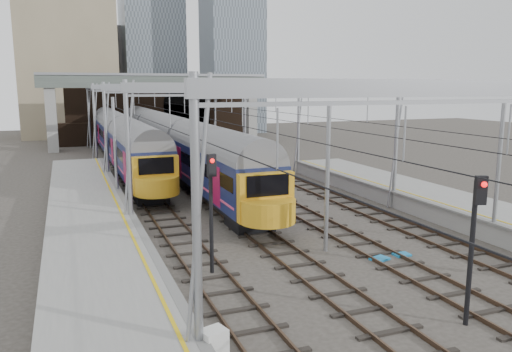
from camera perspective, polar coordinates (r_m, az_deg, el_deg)
name	(u,v)px	position (r m, az deg, el deg)	size (l,w,h in m)	color
ground	(348,265)	(22.40, 10.45, -9.94)	(160.00, 160.00, 0.00)	#38332D
platform_left	(99,263)	(21.58, -17.49, -9.48)	(4.32, 55.00, 1.12)	gray
tracks	(237,195)	(35.53, -2.23, -2.22)	(14.40, 80.00, 0.22)	#4C3828
overhead_line	(210,100)	(40.91, -5.26, 8.63)	(16.80, 80.00, 8.00)	gray
retaining_wall	(160,111)	(70.99, -10.91, 7.32)	(28.00, 2.75, 9.00)	black
overbridge	(157,90)	(64.83, -11.28, 9.65)	(28.00, 3.00, 9.25)	gray
city_skyline	(145,30)	(89.92, -12.52, 15.98)	(37.50, 27.50, 60.00)	tan
train_main	(151,132)	(57.91, -11.90, 4.98)	(3.01, 69.52, 5.11)	black
train_second	(115,134)	(56.64, -15.77, 4.67)	(2.95, 51.12, 5.02)	black
signal_near_left	(211,199)	(20.28, -5.13, -2.67)	(0.39, 0.47, 5.01)	black
signal_near_centre	(474,233)	(17.16, 23.68, -5.97)	(0.39, 0.47, 4.96)	black
relay_cabinet	(214,352)	(14.17, -4.83, -19.42)	(0.65, 0.54, 1.30)	silver
equip_cover_a	(380,259)	(23.28, 13.95, -9.17)	(0.82, 0.58, 0.10)	#1671AC
equip_cover_b	(238,204)	(32.83, -2.08, -3.21)	(0.74, 0.52, 0.09)	#1671AC
equip_cover_c	(402,255)	(24.11, 16.32, -8.61)	(0.75, 0.53, 0.09)	#1671AC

